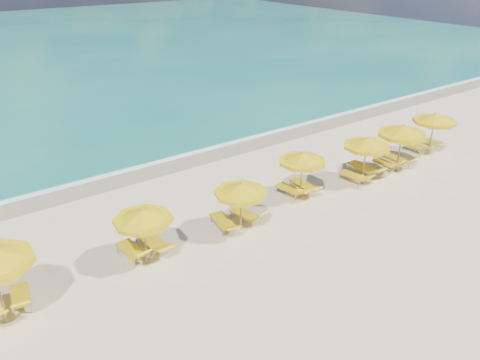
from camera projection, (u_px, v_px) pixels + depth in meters
ground_plane at (261, 218)px, 19.80m from camera, size 120.00×120.00×0.00m
ocean at (9, 48)px, 54.82m from camera, size 120.00×80.00×0.30m
wet_sand_band at (176, 161)px, 25.20m from camera, size 120.00×2.60×0.01m
foam_line at (169, 156)px, 25.79m from camera, size 120.00×1.20×0.03m
whitecap_near at (17, 133)px, 29.06m from camera, size 14.00×0.36×0.05m
whitecap_far at (165, 79)px, 41.51m from camera, size 18.00×0.30×0.05m
umbrella_2 at (143, 216)px, 16.32m from camera, size 2.65×2.65×2.15m
umbrella_3 at (241, 190)px, 18.17m from camera, size 2.25×2.25×2.14m
umbrella_4 at (302, 159)px, 20.80m from camera, size 2.73×2.73×2.19m
umbrella_5 at (367, 143)px, 22.22m from camera, size 2.85×2.85×2.29m
umbrella_6 at (403, 131)px, 23.20m from camera, size 2.98×2.98×2.50m
umbrella_7 at (435, 119)px, 25.37m from camera, size 2.83×2.83×2.35m
lounger_1_right at (21, 300)px, 14.83m from camera, size 0.78×1.71×0.80m
lounger_2_left at (132, 254)px, 17.08m from camera, size 0.73×1.83×0.86m
lounger_2_right at (152, 244)px, 17.61m from camera, size 0.76×2.05×0.75m
lounger_3_left at (223, 224)px, 18.91m from camera, size 0.92×1.96×0.71m
lounger_3_right at (247, 218)px, 19.40m from camera, size 0.91×1.77×0.83m
lounger_4_left at (290, 192)px, 21.55m from camera, size 0.86×1.80×0.63m
lounger_4_right at (303, 187)px, 21.91m from camera, size 0.72×1.86×0.66m
lounger_5_left at (353, 178)px, 22.84m from camera, size 0.79×1.78×0.67m
lounger_5_right at (362, 170)px, 23.54m from camera, size 0.74×2.09×0.78m
lounger_6_left at (386, 166)px, 24.15m from camera, size 0.60×1.64×0.78m
lounger_6_right at (397, 162)px, 24.55m from camera, size 0.66×1.86×0.80m
lounger_7_left at (415, 149)px, 26.25m from camera, size 0.56×1.66×0.67m
lounger_7_right at (426, 144)px, 26.81m from camera, size 0.92×2.03×0.70m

